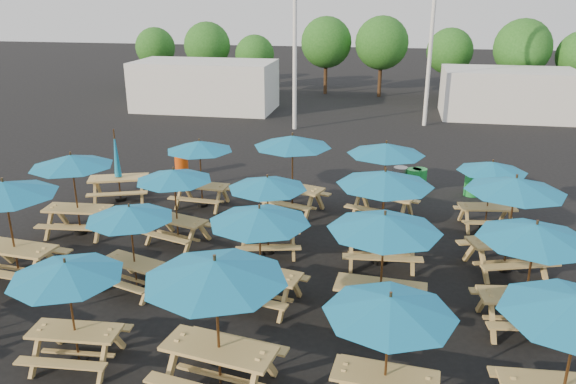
% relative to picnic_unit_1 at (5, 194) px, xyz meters
% --- Properties ---
extents(ground, '(120.00, 120.00, 0.00)m').
position_rel_picnic_unit_1_xyz_m(ground, '(5.83, 2.74, -2.16)').
color(ground, black).
rests_on(ground, ground).
extents(picnic_unit_1, '(2.61, 2.61, 2.48)m').
position_rel_picnic_unit_1_xyz_m(picnic_unit_1, '(0.00, 0.00, 0.00)').
color(picnic_unit_1, tan).
rests_on(picnic_unit_1, ground).
extents(picnic_unit_2, '(2.45, 2.45, 2.35)m').
position_rel_picnic_unit_1_xyz_m(picnic_unit_2, '(0.06, 2.73, -0.11)').
color(picnic_unit_2, tan).
rests_on(picnic_unit_2, ground).
extents(picnic_unit_3, '(2.34, 2.20, 2.42)m').
position_rel_picnic_unit_1_xyz_m(picnic_unit_3, '(-0.06, 5.46, -1.17)').
color(picnic_unit_3, tan).
rests_on(picnic_unit_3, ground).
extents(picnic_unit_4, '(2.15, 2.15, 2.10)m').
position_rel_picnic_unit_1_xyz_m(picnic_unit_4, '(3.17, -2.77, -0.33)').
color(picnic_unit_4, tan).
rests_on(picnic_unit_4, ground).
extents(picnic_unit_5, '(2.49, 2.49, 2.06)m').
position_rel_picnic_unit_1_xyz_m(picnic_unit_5, '(3.02, 0.05, -0.37)').
color(picnic_unit_5, tan).
rests_on(picnic_unit_5, ground).
extents(picnic_unit_6, '(2.57, 2.57, 2.13)m').
position_rel_picnic_unit_1_xyz_m(picnic_unit_6, '(3.05, 2.64, -0.31)').
color(picnic_unit_6, tan).
rests_on(picnic_unit_6, ground).
extents(picnic_unit_7, '(2.27, 2.27, 2.18)m').
position_rel_picnic_unit_1_xyz_m(picnic_unit_7, '(2.79, 5.45, -0.26)').
color(picnic_unit_7, tan).
rests_on(picnic_unit_7, ground).
extents(picnic_unit_8, '(2.78, 2.78, 2.50)m').
position_rel_picnic_unit_1_xyz_m(picnic_unit_8, '(5.98, -2.97, 0.01)').
color(picnic_unit_8, tan).
rests_on(picnic_unit_8, ground).
extents(picnic_unit_9, '(2.60, 2.60, 2.28)m').
position_rel_picnic_unit_1_xyz_m(picnic_unit_9, '(6.02, -0.06, -0.18)').
color(picnic_unit_9, tan).
rests_on(picnic_unit_9, ground).
extents(picnic_unit_10, '(2.46, 2.46, 2.13)m').
position_rel_picnic_unit_1_xyz_m(picnic_unit_10, '(5.63, 2.47, -0.31)').
color(picnic_unit_10, tan).
rests_on(picnic_unit_10, ground).
extents(picnic_unit_11, '(3.00, 3.00, 2.47)m').
position_rel_picnic_unit_1_xyz_m(picnic_unit_11, '(5.73, 5.52, -0.01)').
color(picnic_unit_11, tan).
rests_on(picnic_unit_11, ground).
extents(picnic_unit_12, '(2.29, 2.29, 2.18)m').
position_rel_picnic_unit_1_xyz_m(picnic_unit_12, '(8.78, -3.05, -0.26)').
color(picnic_unit_12, tan).
rests_on(picnic_unit_12, ground).
extents(picnic_unit_13, '(2.47, 2.47, 2.40)m').
position_rel_picnic_unit_1_xyz_m(picnic_unit_13, '(8.62, -0.25, -0.07)').
color(picnic_unit_13, tan).
rests_on(picnic_unit_13, ground).
extents(picnic_unit_14, '(2.56, 2.56, 2.47)m').
position_rel_picnic_unit_1_xyz_m(picnic_unit_14, '(8.57, 2.41, -0.01)').
color(picnic_unit_14, tan).
rests_on(picnic_unit_14, ground).
extents(picnic_unit_15, '(2.92, 2.92, 2.38)m').
position_rel_picnic_unit_1_xyz_m(picnic_unit_15, '(8.53, 5.46, -0.08)').
color(picnic_unit_15, tan).
rests_on(picnic_unit_15, ground).
extents(picnic_unit_17, '(2.53, 2.53, 2.34)m').
position_rel_picnic_unit_1_xyz_m(picnic_unit_17, '(11.51, -0.05, -0.12)').
color(picnic_unit_17, tan).
rests_on(picnic_unit_17, ground).
extents(picnic_unit_18, '(2.97, 2.97, 2.44)m').
position_rel_picnic_unit_1_xyz_m(picnic_unit_18, '(11.61, 2.58, -0.04)').
color(picnic_unit_18, tan).
rests_on(picnic_unit_18, ground).
extents(picnic_unit_19, '(2.23, 2.23, 2.03)m').
position_rel_picnic_unit_1_xyz_m(picnic_unit_19, '(11.52, 5.27, -0.39)').
color(picnic_unit_19, tan).
rests_on(picnic_unit_19, ground).
extents(waste_bin_0, '(0.50, 0.50, 0.80)m').
position_rel_picnic_unit_1_xyz_m(waste_bin_0, '(0.97, 8.42, -1.76)').
color(waste_bin_0, '#D6480C').
rests_on(waste_bin_0, ground).
extents(waste_bin_1, '(0.50, 0.50, 0.80)m').
position_rel_picnic_unit_1_xyz_m(waste_bin_1, '(9.71, 8.25, -1.76)').
color(waste_bin_1, green).
rests_on(waste_bin_1, ground).
extents(waste_bin_2, '(0.50, 0.50, 0.80)m').
position_rel_picnic_unit_1_xyz_m(waste_bin_2, '(9.06, 8.29, -1.76)').
color(waste_bin_2, gray).
rests_on(waste_bin_2, ground).
extents(waste_bin_3, '(0.50, 0.50, 0.80)m').
position_rel_picnic_unit_1_xyz_m(waste_bin_3, '(9.51, 8.16, -1.76)').
color(waste_bin_3, green).
rests_on(waste_bin_3, ground).
extents(waste_bin_4, '(0.50, 0.50, 0.80)m').
position_rel_picnic_unit_1_xyz_m(waste_bin_4, '(11.45, 8.10, -1.76)').
color(waste_bin_4, green).
rests_on(waste_bin_4, ground).
extents(waste_bin_5, '(0.50, 0.50, 0.80)m').
position_rel_picnic_unit_1_xyz_m(waste_bin_5, '(11.79, 8.20, -1.76)').
color(waste_bin_5, green).
rests_on(waste_bin_5, ground).
extents(mast_0, '(0.20, 0.20, 12.00)m').
position_rel_picnic_unit_1_xyz_m(mast_0, '(3.83, 16.74, 3.84)').
color(mast_0, silver).
rests_on(mast_0, ground).
extents(mast_1, '(0.20, 0.20, 12.00)m').
position_rel_picnic_unit_1_xyz_m(mast_1, '(10.33, 18.74, 3.84)').
color(mast_1, silver).
rests_on(mast_1, ground).
extents(event_tent_0, '(8.00, 4.00, 2.80)m').
position_rel_picnic_unit_1_xyz_m(event_tent_0, '(-2.17, 20.74, -0.76)').
color(event_tent_0, silver).
rests_on(event_tent_0, ground).
extents(event_tent_1, '(7.00, 4.00, 2.60)m').
position_rel_picnic_unit_1_xyz_m(event_tent_1, '(14.83, 21.74, -0.86)').
color(event_tent_1, silver).
rests_on(event_tent_1, ground).
extents(tree_0, '(2.80, 2.80, 4.24)m').
position_rel_picnic_unit_1_xyz_m(tree_0, '(-8.24, 27.99, 0.67)').
color(tree_0, '#382314').
rests_on(tree_0, ground).
extents(tree_1, '(3.11, 3.11, 4.72)m').
position_rel_picnic_unit_1_xyz_m(tree_1, '(-3.92, 26.65, 0.99)').
color(tree_1, '#382314').
rests_on(tree_1, ground).
extents(tree_2, '(2.59, 2.59, 3.93)m').
position_rel_picnic_unit_1_xyz_m(tree_2, '(-0.56, 26.40, 0.46)').
color(tree_2, '#382314').
rests_on(tree_2, ground).
extents(tree_3, '(3.36, 3.36, 5.09)m').
position_rel_picnic_unit_1_xyz_m(tree_3, '(4.08, 27.46, 1.24)').
color(tree_3, '#382314').
rests_on(tree_3, ground).
extents(tree_4, '(3.41, 3.41, 5.17)m').
position_rel_picnic_unit_1_xyz_m(tree_4, '(7.73, 27.00, 1.30)').
color(tree_4, '#382314').
rests_on(tree_4, ground).
extents(tree_5, '(2.94, 2.94, 4.45)m').
position_rel_picnic_unit_1_xyz_m(tree_5, '(12.05, 27.42, 0.81)').
color(tree_5, '#382314').
rests_on(tree_5, ground).
extents(tree_6, '(3.38, 3.38, 5.13)m').
position_rel_picnic_unit_1_xyz_m(tree_6, '(16.06, 25.64, 1.26)').
color(tree_6, '#382314').
rests_on(tree_6, ground).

